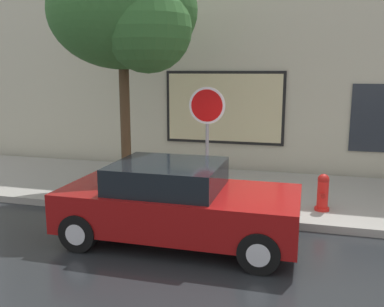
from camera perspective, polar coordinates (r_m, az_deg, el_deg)
name	(u,v)px	position (r m, az deg, el deg)	size (l,w,h in m)	color
ground_plane	(262,248)	(7.41, 9.40, -12.46)	(60.00, 60.00, 0.00)	black
sidewalk	(276,195)	(10.20, 11.20, -5.45)	(20.00, 4.00, 0.15)	gray
building_facade	(287,51)	(12.30, 12.65, 13.33)	(20.00, 0.67, 7.00)	beige
parked_car	(177,203)	(7.39, -2.02, -6.66)	(4.06, 1.92, 1.39)	maroon
fire_hydrant	(323,193)	(8.99, 17.15, -5.04)	(0.30, 0.44, 0.76)	red
street_tree	(127,15)	(9.92, -8.72, 17.89)	(3.41, 2.90, 5.37)	#4C3823
stop_sign	(207,122)	(8.82, 2.03, 4.23)	(0.76, 0.10, 2.46)	gray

